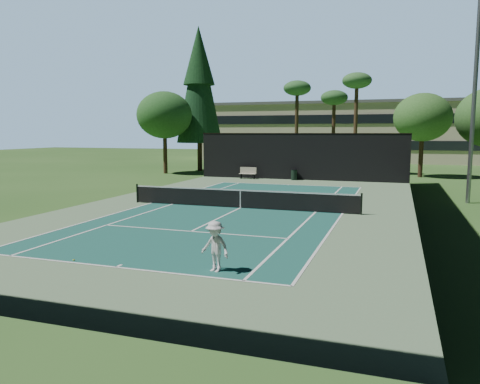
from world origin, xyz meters
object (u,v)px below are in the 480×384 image
(player, at_px, (215,247))
(trash_bin, at_px, (294,175))
(tennis_ball_d, at_px, (196,192))
(tennis_ball_a, at_px, (74,260))
(park_bench, at_px, (248,173))
(tennis_ball_c, at_px, (300,205))
(tennis_net, at_px, (240,198))
(tennis_ball_b, at_px, (228,195))

(player, relative_size, trash_bin, 1.61)
(player, bearing_deg, trash_bin, 115.21)
(trash_bin, bearing_deg, tennis_ball_d, -114.41)
(tennis_ball_a, height_order, tennis_ball_d, tennis_ball_d)
(player, xyz_separation_m, park_bench, (-7.56, 26.76, -0.22))
(tennis_ball_c, xyz_separation_m, tennis_ball_d, (-7.90, 3.26, 0.00))
(tennis_net, bearing_deg, park_bench, 106.30)
(tennis_ball_a, xyz_separation_m, trash_bin, (1.33, 27.30, 0.44))
(park_bench, bearing_deg, player, -74.23)
(tennis_ball_c, bearing_deg, tennis_net, -143.70)
(tennis_ball_a, xyz_separation_m, tennis_ball_d, (-3.33, 17.02, 0.00))
(tennis_ball_a, distance_m, park_bench, 27.31)
(tennis_ball_d, bearing_deg, player, -64.08)
(player, relative_size, park_bench, 1.02)
(tennis_ball_d, distance_m, park_bench, 10.17)
(tennis_net, relative_size, tennis_ball_c, 177.60)
(tennis_ball_b, bearing_deg, tennis_ball_d, 161.33)
(tennis_ball_d, bearing_deg, tennis_net, -46.65)
(tennis_ball_b, bearing_deg, trash_bin, 79.98)
(tennis_ball_c, distance_m, trash_bin, 13.92)
(tennis_ball_c, height_order, trash_bin, trash_bin)
(tennis_ball_b, distance_m, trash_bin, 11.37)
(tennis_net, xyz_separation_m, tennis_ball_b, (-2.36, 4.44, -0.52))
(park_bench, bearing_deg, tennis_net, -73.70)
(tennis_ball_b, height_order, park_bench, park_bench)
(tennis_net, distance_m, tennis_ball_a, 11.81)
(tennis_net, height_order, tennis_ball_d, tennis_net)
(trash_bin, bearing_deg, tennis_ball_a, -92.80)
(tennis_ball_a, xyz_separation_m, park_bench, (-2.81, 27.16, 0.51))
(tennis_ball_b, distance_m, tennis_ball_d, 2.84)
(tennis_net, relative_size, tennis_ball_b, 172.38)
(tennis_ball_a, xyz_separation_m, tennis_ball_c, (4.57, 13.76, 0.00))
(tennis_ball_c, distance_m, park_bench, 15.30)
(tennis_ball_b, xyz_separation_m, tennis_ball_c, (5.22, -2.35, -0.00))
(player, height_order, tennis_ball_a, player)
(player, height_order, park_bench, player)
(tennis_ball_d, relative_size, park_bench, 0.05)
(tennis_net, bearing_deg, tennis_ball_d, 133.35)
(player, xyz_separation_m, tennis_ball_d, (-8.08, 16.62, -0.72))
(park_bench, bearing_deg, tennis_ball_d, -92.95)
(tennis_ball_a, height_order, trash_bin, trash_bin)
(tennis_ball_d, bearing_deg, trash_bin, 65.59)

